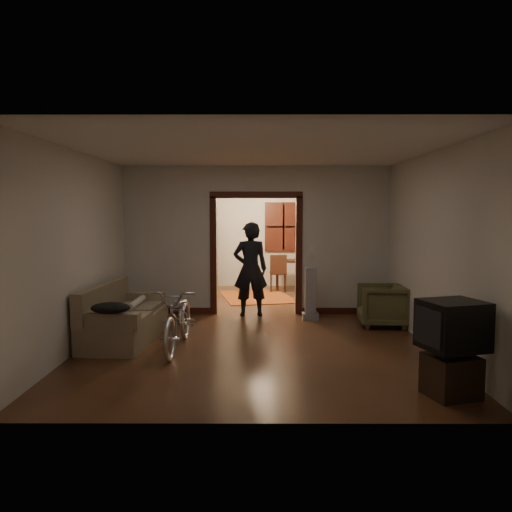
{
  "coord_description": "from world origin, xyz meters",
  "views": [
    {
      "loc": [
        0.03,
        -8.7,
        1.96
      ],
      "look_at": [
        0.0,
        -0.3,
        1.2
      ],
      "focal_mm": 35.0,
      "sensor_mm": 36.0,
      "label": 1
    }
  ],
  "objects_px": {
    "person": "(250,269)",
    "desk": "(295,275)",
    "bicycle": "(179,318)",
    "sofa": "(125,312)",
    "armchair": "(382,305)",
    "locker": "(200,255)"
  },
  "relations": [
    {
      "from": "locker",
      "to": "desk",
      "type": "bearing_deg",
      "value": -11.85
    },
    {
      "from": "sofa",
      "to": "desk",
      "type": "distance_m",
      "value": 5.67
    },
    {
      "from": "sofa",
      "to": "bicycle",
      "type": "xyz_separation_m",
      "value": [
        0.88,
        -0.46,
        0.02
      ]
    },
    {
      "from": "armchair",
      "to": "person",
      "type": "relative_size",
      "value": 0.45
    },
    {
      "from": "person",
      "to": "locker",
      "type": "bearing_deg",
      "value": -76.61
    },
    {
      "from": "person",
      "to": "desk",
      "type": "distance_m",
      "value": 3.26
    },
    {
      "from": "bicycle",
      "to": "armchair",
      "type": "distance_m",
      "value": 3.55
    },
    {
      "from": "bicycle",
      "to": "desk",
      "type": "xyz_separation_m",
      "value": [
        2.05,
        5.31,
        -0.08
      ]
    },
    {
      "from": "armchair",
      "to": "person",
      "type": "distance_m",
      "value": 2.46
    },
    {
      "from": "sofa",
      "to": "desk",
      "type": "bearing_deg",
      "value": 62.74
    },
    {
      "from": "armchair",
      "to": "person",
      "type": "xyz_separation_m",
      "value": [
        -2.26,
        0.83,
        0.52
      ]
    },
    {
      "from": "person",
      "to": "sofa",
      "type": "bearing_deg",
      "value": 35.63
    },
    {
      "from": "bicycle",
      "to": "desk",
      "type": "bearing_deg",
      "value": 70.58
    },
    {
      "from": "locker",
      "to": "bicycle",
      "type": "bearing_deg",
      "value": -92.69
    },
    {
      "from": "bicycle",
      "to": "locker",
      "type": "xyz_separation_m",
      "value": [
        -0.34,
        5.55,
        0.41
      ]
    },
    {
      "from": "bicycle",
      "to": "desk",
      "type": "relative_size",
      "value": 1.72
    },
    {
      "from": "person",
      "to": "desk",
      "type": "bearing_deg",
      "value": -117.95
    },
    {
      "from": "sofa",
      "to": "person",
      "type": "relative_size",
      "value": 1.07
    },
    {
      "from": "armchair",
      "to": "person",
      "type": "bearing_deg",
      "value": -106.01
    },
    {
      "from": "bicycle",
      "to": "person",
      "type": "xyz_separation_m",
      "value": [
        0.98,
        2.27,
        0.43
      ]
    },
    {
      "from": "bicycle",
      "to": "locker",
      "type": "bearing_deg",
      "value": 95.19
    },
    {
      "from": "sofa",
      "to": "bicycle",
      "type": "distance_m",
      "value": 1.0
    }
  ]
}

